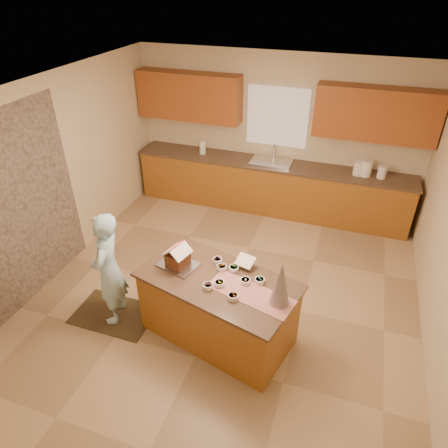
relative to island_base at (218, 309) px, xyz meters
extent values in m
plane|color=tan|center=(-0.13, 0.71, -0.42)|extent=(5.50, 5.50, 0.00)
plane|color=silver|center=(-0.13, 0.71, 2.28)|extent=(5.50, 5.50, 0.00)
plane|color=beige|center=(-0.13, 3.46, 0.93)|extent=(5.50, 5.50, 0.00)
plane|color=beige|center=(-0.13, -2.04, 0.93)|extent=(5.50, 5.50, 0.00)
plane|color=beige|center=(-2.63, 0.71, 0.93)|extent=(5.50, 5.50, 0.00)
plane|color=gray|center=(-2.61, -0.09, 0.83)|extent=(0.00, 2.50, 2.50)
cube|color=white|center=(-0.13, 3.43, 1.23)|extent=(1.05, 0.03, 1.00)
cube|color=#9C5B20|center=(-0.13, 3.16, 0.02)|extent=(4.80, 0.60, 0.88)
cube|color=brown|center=(-0.13, 3.16, 0.48)|extent=(4.85, 0.63, 0.04)
cube|color=#995520|center=(-1.68, 3.28, 1.48)|extent=(1.85, 0.35, 0.80)
cube|color=#995520|center=(1.42, 3.28, 1.48)|extent=(1.85, 0.35, 0.80)
cube|color=silver|center=(-0.13, 3.16, 0.47)|extent=(0.70, 0.45, 0.12)
cylinder|color=silver|center=(-0.13, 3.34, 0.64)|extent=(0.03, 0.03, 0.28)
cube|color=#9C5B20|center=(0.00, 0.00, 0.00)|extent=(1.86, 1.26, 0.83)
cube|color=brown|center=(0.00, 0.00, 0.44)|extent=(1.96, 1.35, 0.04)
cube|color=#A00F0B|center=(0.41, -0.11, 0.46)|extent=(1.00, 0.57, 0.01)
cube|color=silver|center=(-0.52, 0.09, 0.47)|extent=(0.50, 0.42, 0.02)
cube|color=white|center=(0.23, 0.31, 0.54)|extent=(0.24, 0.21, 0.09)
cone|color=#B9B9C6|center=(0.73, -0.14, 0.71)|extent=(0.25, 0.25, 0.52)
cube|color=black|center=(-1.38, -0.13, -0.41)|extent=(1.02, 0.66, 0.01)
imported|color=#ADDFF6|center=(-1.33, -0.13, 0.35)|extent=(0.49, 0.62, 1.50)
cylinder|color=white|center=(1.31, 3.16, 0.61)|extent=(0.16, 0.16, 0.22)
cylinder|color=white|center=(1.43, 3.16, 0.64)|extent=(0.18, 0.18, 0.26)
cylinder|color=white|center=(1.68, 3.16, 0.60)|extent=(0.14, 0.14, 0.20)
cylinder|color=white|center=(-1.41, 3.16, 0.62)|extent=(0.11, 0.11, 0.24)
cube|color=#5B2B18|center=(-0.52, 0.09, 0.55)|extent=(0.26, 0.27, 0.15)
cube|color=white|center=(-0.57, 0.10, 0.68)|extent=(0.20, 0.29, 0.12)
cube|color=white|center=(-0.46, 0.07, 0.68)|extent=(0.20, 0.29, 0.12)
cylinder|color=red|center=(-0.52, 0.09, 0.74)|extent=(0.09, 0.26, 0.02)
cylinder|color=#32A6BF|center=(0.46, 0.10, 0.48)|extent=(0.11, 0.11, 0.05)
cylinder|color=green|center=(0.12, 0.21, 0.48)|extent=(0.11, 0.11, 0.05)
cylinder|color=#CA6E23|center=(-0.01, 0.18, 0.48)|extent=(0.11, 0.11, 0.05)
cylinder|color=pink|center=(-0.05, -0.17, 0.48)|extent=(0.11, 0.11, 0.05)
cylinder|color=#A33681|center=(-0.10, 0.29, 0.48)|extent=(0.11, 0.11, 0.05)
cylinder|color=orange|center=(0.26, -0.24, 0.48)|extent=(0.11, 0.11, 0.05)
cylinder|color=silver|center=(0.31, 0.04, 0.48)|extent=(0.11, 0.11, 0.05)
cylinder|color=yellow|center=(0.05, -0.09, 0.48)|extent=(0.11, 0.11, 0.05)
camera|label=1|loc=(1.18, -3.25, 3.40)|focal=32.46mm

